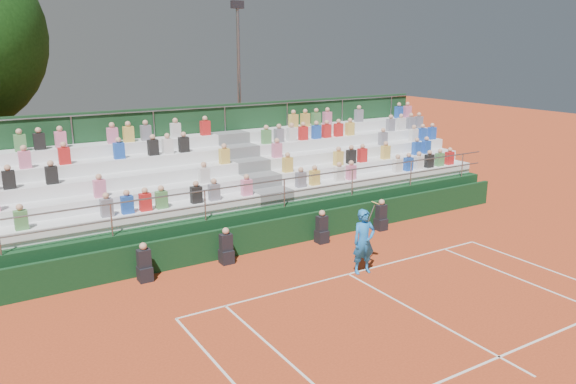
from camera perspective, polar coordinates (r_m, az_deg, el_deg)
ground at (r=17.29m, az=6.15°, el=-8.30°), size 90.00×90.00×0.00m
courtside_wall at (r=19.56m, az=0.46°, el=-3.88°), size 20.00×0.15×1.00m
line_officials at (r=18.77m, az=-1.15°, el=-4.77°), size 9.43×0.40×1.19m
grandstand at (r=22.10m, az=-3.95°, el=-0.16°), size 20.00×5.20×4.40m
tennis_player at (r=17.11m, az=7.71°, el=-5.00°), size 0.93×0.60×2.22m
floodlight_mast at (r=27.75m, az=-5.00°, el=11.18°), size 0.60×0.25×8.75m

